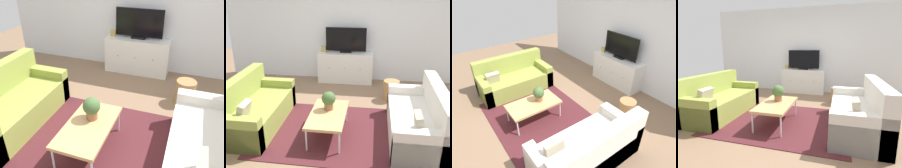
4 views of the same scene
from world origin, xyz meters
The scene contains 11 objects.
ground_plane centered at (0.00, 0.00, 0.00)m, with size 10.00×10.00×0.00m, color #84664C.
wall_back centered at (0.00, 2.55, 1.35)m, with size 6.40×0.12×2.70m, color white.
area_rug centered at (0.00, -0.15, 0.01)m, with size 2.50×1.90×0.01m, color #4C1E23.
couch_left_side centered at (-1.44, -0.10, 0.29)m, with size 0.83×1.77×0.87m.
couch_right_side centered at (1.44, -0.10, 0.29)m, with size 0.83×1.77×0.87m.
coffee_table centered at (-0.06, -0.27, 0.38)m, with size 0.58×1.04×0.41m.
potted_plant centered at (-0.07, -0.13, 0.58)m, with size 0.23×0.23×0.31m.
tv_console centered at (-0.07, 2.27, 0.38)m, with size 1.35×0.47×0.75m.
flat_screen_tv centered at (-0.07, 2.29, 1.06)m, with size 0.99×0.16×0.61m.
mantel_clock centered at (-0.62, 2.27, 0.82)m, with size 0.11×0.07×0.13m, color tan.
wicker_basket centered at (1.03, 1.34, 0.21)m, with size 0.34×0.34×0.42m, color #9E7547.
Camera 2 is at (0.63, -3.95, 2.41)m, focal length 41.79 mm.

